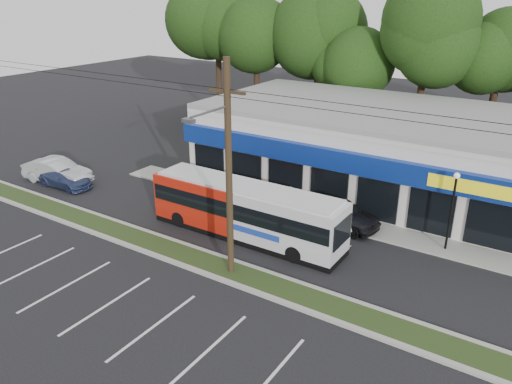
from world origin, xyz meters
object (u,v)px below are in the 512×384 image
at_px(pedestrian_a, 290,200).
at_px(utility_pole, 225,165).
at_px(car_blue, 64,178).
at_px(pedestrian_b, 346,232).
at_px(lamp_post, 453,203).
at_px(car_silver, 57,171).
at_px(car_dark, 338,211).
at_px(metrobus, 246,210).

bearing_deg(pedestrian_a, utility_pole, 95.35).
height_order(utility_pole, car_blue, utility_pole).
distance_m(car_blue, pedestrian_b, 19.62).
bearing_deg(lamp_post, car_silver, -169.54).
height_order(car_dark, pedestrian_b, car_dark).
distance_m(car_blue, pedestrian_a, 15.68).
bearing_deg(pedestrian_b, lamp_post, -149.48).
bearing_deg(utility_pole, metrobus, 110.44).
xyz_separation_m(metrobus, car_blue, (-14.50, -0.58, -0.97)).
bearing_deg(pedestrian_a, car_blue, 16.05).
bearing_deg(pedestrian_b, car_blue, 11.29).
height_order(utility_pole, lamp_post, utility_pole).
relative_size(metrobus, car_dark, 2.26).
distance_m(car_silver, pedestrian_b, 20.65).
bearing_deg(lamp_post, pedestrian_a, -178.09).
distance_m(car_silver, car_blue, 1.12).
relative_size(utility_pole, pedestrian_a, 29.76).
bearing_deg(utility_pole, car_dark, 73.58).
height_order(utility_pole, car_silver, utility_pole).
height_order(lamp_post, metrobus, lamp_post).
xyz_separation_m(car_dark, car_blue, (-18.06, -4.58, -0.23)).
xyz_separation_m(lamp_post, car_silver, (-25.07, -4.63, -1.84)).
height_order(car_silver, pedestrian_b, car_silver).
xyz_separation_m(metrobus, car_dark, (3.56, 4.00, -0.74)).
relative_size(car_blue, pedestrian_b, 2.72).
bearing_deg(lamp_post, utility_pole, -136.05).
bearing_deg(metrobus, car_dark, 48.25).
distance_m(car_dark, car_silver, 19.62).
bearing_deg(pedestrian_b, metrobus, 25.78).
relative_size(metrobus, car_blue, 2.64).
xyz_separation_m(car_silver, car_blue, (1.07, -0.25, -0.22)).
bearing_deg(pedestrian_b, utility_pole, 60.80).
distance_m(utility_pole, car_dark, 9.13).
distance_m(utility_pole, pedestrian_a, 8.89).
bearing_deg(car_blue, utility_pole, -101.71).
distance_m(pedestrian_a, pedestrian_b, 4.87).
distance_m(car_dark, car_blue, 18.64).
bearing_deg(car_dark, car_silver, 111.69).
xyz_separation_m(pedestrian_a, pedestrian_b, (4.45, -2.00, -0.07)).
distance_m(car_dark, pedestrian_a, 3.06).
height_order(lamp_post, car_silver, lamp_post).
bearing_deg(car_silver, pedestrian_a, -83.68).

